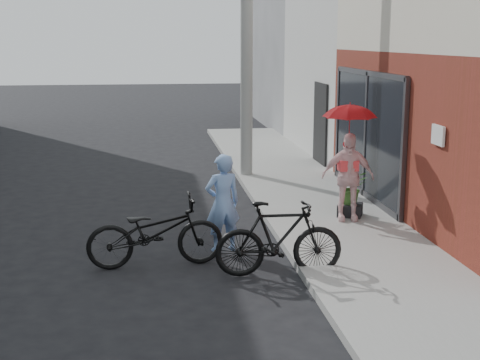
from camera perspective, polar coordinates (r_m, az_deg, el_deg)
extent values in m
plane|color=black|center=(9.86, -0.75, -7.21)|extent=(80.00, 80.00, 0.00)
cube|color=#969691|center=(12.12, 7.99, -3.35)|extent=(2.20, 24.00, 0.12)
cube|color=#9E9E99|center=(11.86, 2.58, -3.58)|extent=(0.12, 24.00, 0.12)
cube|color=black|center=(13.57, 10.76, 3.81)|extent=(0.06, 3.80, 2.40)
cube|color=white|center=(10.47, 16.55, 3.69)|extent=(0.04, 0.40, 0.30)
cube|color=silver|center=(20.05, 17.18, 12.21)|extent=(8.00, 6.00, 7.00)
cube|color=gray|center=(26.58, 10.75, 12.34)|extent=(8.00, 8.00, 7.00)
cylinder|color=#9E9E99|center=(15.40, 0.57, 12.95)|extent=(0.28, 0.28, 7.00)
imported|color=#7CA2DD|center=(10.27, -1.49, -1.97)|extent=(0.62, 0.48, 1.53)
imported|color=black|center=(9.70, -7.25, -4.43)|extent=(2.01, 0.82, 1.03)
imported|color=black|center=(9.27, 3.34, -5.00)|extent=(1.79, 0.54, 1.07)
imported|color=#FFD5D6|center=(11.73, 9.17, 0.27)|extent=(0.95, 0.52, 1.54)
imported|color=red|center=(11.56, 9.36, 5.89)|extent=(0.88, 0.88, 0.77)
cube|color=black|center=(12.16, 9.37, -2.51)|extent=(0.55, 0.55, 0.22)
imported|color=#41752E|center=(12.07, 9.44, -0.60)|extent=(0.55, 0.48, 0.61)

